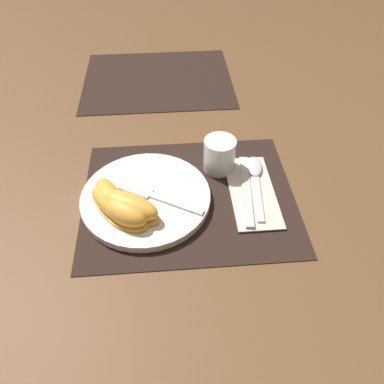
{
  "coord_description": "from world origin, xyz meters",
  "views": [
    {
      "loc": [
        -0.04,
        -0.55,
        0.57
      ],
      "look_at": [
        0.01,
        -0.01,
        0.02
      ],
      "focal_mm": 35.0,
      "sensor_mm": 36.0,
      "label": 1
    }
  ],
  "objects_px": {
    "spoon": "(255,174)",
    "citrus_wedge_0": "(109,198)",
    "citrus_wedge_2": "(128,206)",
    "plate": "(146,198)",
    "citrus_wedge_3": "(125,213)",
    "citrus_wedge_1": "(112,206)",
    "knife": "(247,191)",
    "fork": "(154,196)",
    "juice_glass": "(219,156)"
  },
  "relations": [
    {
      "from": "fork",
      "to": "citrus_wedge_3",
      "type": "xyz_separation_m",
      "value": [
        -0.05,
        -0.06,
        0.02
      ]
    },
    {
      "from": "juice_glass",
      "to": "knife",
      "type": "height_order",
      "value": "juice_glass"
    },
    {
      "from": "fork",
      "to": "citrus_wedge_3",
      "type": "bearing_deg",
      "value": -132.94
    },
    {
      "from": "knife",
      "to": "citrus_wedge_0",
      "type": "xyz_separation_m",
      "value": [
        -0.28,
        -0.02,
        0.03
      ]
    },
    {
      "from": "citrus_wedge_1",
      "to": "citrus_wedge_2",
      "type": "height_order",
      "value": "citrus_wedge_2"
    },
    {
      "from": "citrus_wedge_2",
      "to": "citrus_wedge_1",
      "type": "bearing_deg",
      "value": 166.94
    },
    {
      "from": "plate",
      "to": "citrus_wedge_3",
      "type": "relative_size",
      "value": 2.37
    },
    {
      "from": "citrus_wedge_2",
      "to": "knife",
      "type": "bearing_deg",
      "value": 11.68
    },
    {
      "from": "plate",
      "to": "citrus_wedge_3",
      "type": "xyz_separation_m",
      "value": [
        -0.04,
        -0.06,
        0.03
      ]
    },
    {
      "from": "fork",
      "to": "citrus_wedge_2",
      "type": "xyz_separation_m",
      "value": [
        -0.05,
        -0.04,
        0.02
      ]
    },
    {
      "from": "fork",
      "to": "juice_glass",
      "type": "bearing_deg",
      "value": 32.87
    },
    {
      "from": "juice_glass",
      "to": "citrus_wedge_2",
      "type": "xyz_separation_m",
      "value": [
        -0.2,
        -0.14,
        0.0
      ]
    },
    {
      "from": "plate",
      "to": "juice_glass",
      "type": "distance_m",
      "value": 0.19
    },
    {
      "from": "fork",
      "to": "citrus_wedge_0",
      "type": "bearing_deg",
      "value": -172.7
    },
    {
      "from": "citrus_wedge_0",
      "to": "plate",
      "type": "bearing_deg",
      "value": 13.54
    },
    {
      "from": "juice_glass",
      "to": "citrus_wedge_3",
      "type": "xyz_separation_m",
      "value": [
        -0.2,
        -0.15,
        0.0
      ]
    },
    {
      "from": "spoon",
      "to": "citrus_wedge_0",
      "type": "bearing_deg",
      "value": -167.52
    },
    {
      "from": "citrus_wedge_3",
      "to": "citrus_wedge_2",
      "type": "bearing_deg",
      "value": 72.53
    },
    {
      "from": "citrus_wedge_2",
      "to": "citrus_wedge_3",
      "type": "height_order",
      "value": "same"
    },
    {
      "from": "citrus_wedge_0",
      "to": "citrus_wedge_1",
      "type": "height_order",
      "value": "citrus_wedge_0"
    },
    {
      "from": "knife",
      "to": "spoon",
      "type": "bearing_deg",
      "value": 59.82
    },
    {
      "from": "juice_glass",
      "to": "fork",
      "type": "xyz_separation_m",
      "value": [
        -0.15,
        -0.09,
        -0.02
      ]
    },
    {
      "from": "juice_glass",
      "to": "fork",
      "type": "bearing_deg",
      "value": -147.13
    },
    {
      "from": "juice_glass",
      "to": "citrus_wedge_2",
      "type": "distance_m",
      "value": 0.24
    },
    {
      "from": "fork",
      "to": "citrus_wedge_1",
      "type": "distance_m",
      "value": 0.09
    },
    {
      "from": "plate",
      "to": "spoon",
      "type": "distance_m",
      "value": 0.25
    },
    {
      "from": "spoon",
      "to": "citrus_wedge_0",
      "type": "height_order",
      "value": "citrus_wedge_0"
    },
    {
      "from": "spoon",
      "to": "citrus_wedge_0",
      "type": "distance_m",
      "value": 0.32
    },
    {
      "from": "knife",
      "to": "citrus_wedge_1",
      "type": "xyz_separation_m",
      "value": [
        -0.28,
        -0.04,
        0.03
      ]
    },
    {
      "from": "knife",
      "to": "spoon",
      "type": "distance_m",
      "value": 0.06
    },
    {
      "from": "spoon",
      "to": "citrus_wedge_2",
      "type": "height_order",
      "value": "citrus_wedge_2"
    },
    {
      "from": "plate",
      "to": "spoon",
      "type": "height_order",
      "value": "plate"
    },
    {
      "from": "plate",
      "to": "citrus_wedge_0",
      "type": "height_order",
      "value": "citrus_wedge_0"
    },
    {
      "from": "juice_glass",
      "to": "fork",
      "type": "height_order",
      "value": "juice_glass"
    },
    {
      "from": "spoon",
      "to": "citrus_wedge_2",
      "type": "bearing_deg",
      "value": -159.98
    },
    {
      "from": "citrus_wedge_0",
      "to": "citrus_wedge_1",
      "type": "bearing_deg",
      "value": -72.37
    },
    {
      "from": "spoon",
      "to": "citrus_wedge_1",
      "type": "xyz_separation_m",
      "value": [
        -0.31,
        -0.09,
        0.02
      ]
    },
    {
      "from": "fork",
      "to": "citrus_wedge_3",
      "type": "height_order",
      "value": "citrus_wedge_3"
    },
    {
      "from": "plate",
      "to": "spoon",
      "type": "xyz_separation_m",
      "value": [
        0.24,
        0.05,
        -0.0
      ]
    },
    {
      "from": "citrus_wedge_3",
      "to": "fork",
      "type": "bearing_deg",
      "value": 47.06
    },
    {
      "from": "citrus_wedge_0",
      "to": "citrus_wedge_2",
      "type": "relative_size",
      "value": 0.86
    },
    {
      "from": "citrus_wedge_2",
      "to": "plate",
      "type": "bearing_deg",
      "value": 56.56
    },
    {
      "from": "plate",
      "to": "citrus_wedge_3",
      "type": "distance_m",
      "value": 0.08
    },
    {
      "from": "knife",
      "to": "citrus_wedge_1",
      "type": "distance_m",
      "value": 0.28
    },
    {
      "from": "plate",
      "to": "citrus_wedge_1",
      "type": "xyz_separation_m",
      "value": [
        -0.06,
        -0.04,
        0.02
      ]
    },
    {
      "from": "plate",
      "to": "citrus_wedge_3",
      "type": "height_order",
      "value": "citrus_wedge_3"
    },
    {
      "from": "knife",
      "to": "citrus_wedge_0",
      "type": "relative_size",
      "value": 1.71
    },
    {
      "from": "knife",
      "to": "citrus_wedge_3",
      "type": "xyz_separation_m",
      "value": [
        -0.25,
        -0.07,
        0.03
      ]
    },
    {
      "from": "plate",
      "to": "juice_glass",
      "type": "xyz_separation_m",
      "value": [
        0.16,
        0.09,
        0.03
      ]
    },
    {
      "from": "spoon",
      "to": "citrus_wedge_0",
      "type": "relative_size",
      "value": 1.59
    }
  ]
}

